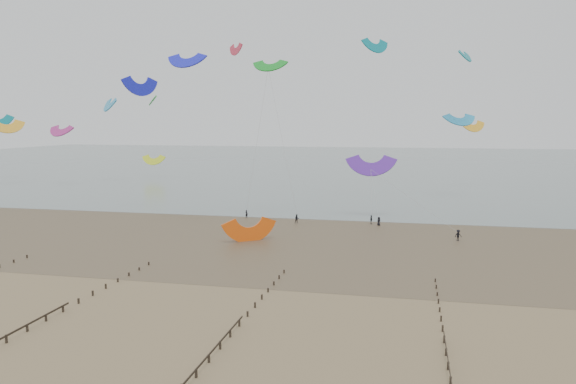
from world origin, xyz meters
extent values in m
plane|color=brown|center=(0.00, 0.00, 0.00)|extent=(500.00, 500.00, 0.00)
plane|color=#475654|center=(0.00, 200.00, 0.03)|extent=(500.00, 500.00, 0.00)
plane|color=#473A28|center=(0.00, 35.00, 0.01)|extent=(500.00, 500.00, 0.00)
ellipsoid|color=slate|center=(-18.00, 22.00, 0.01)|extent=(23.60, 14.36, 0.01)
ellipsoid|color=slate|center=(12.00, 38.00, 0.01)|extent=(33.64, 18.32, 0.01)
ellipsoid|color=slate|center=(-40.00, 40.00, 0.01)|extent=(26.95, 14.22, 0.01)
cube|color=black|center=(-32.00, 9.37, 0.19)|extent=(0.16, 0.16, 0.48)
cube|color=black|center=(-32.00, 12.00, 0.17)|extent=(0.16, 0.16, 0.45)
cube|color=black|center=(-14.00, -14.32, 0.32)|extent=(0.16, 0.16, 0.74)
cube|color=black|center=(-14.00, -11.68, 0.31)|extent=(0.16, 0.16, 0.71)
cube|color=black|center=(-14.00, -9.05, 0.29)|extent=(0.16, 0.16, 0.68)
cube|color=black|center=(-14.00, -6.42, 0.28)|extent=(0.16, 0.16, 0.65)
cube|color=black|center=(-14.00, -3.79, 0.26)|extent=(0.16, 0.16, 0.62)
cube|color=black|center=(-14.00, -1.16, 0.25)|extent=(0.16, 0.16, 0.59)
cube|color=black|center=(-14.00, 1.47, 0.23)|extent=(0.16, 0.16, 0.57)
cube|color=black|center=(-14.00, 4.11, 0.22)|extent=(0.16, 0.16, 0.54)
cube|color=black|center=(-14.00, 6.74, 0.20)|extent=(0.16, 0.16, 0.51)
cube|color=black|center=(-14.00, 9.37, 0.19)|extent=(0.16, 0.16, 0.48)
cube|color=black|center=(-14.00, 12.00, 0.17)|extent=(0.16, 0.16, 0.45)
cube|color=black|center=(4.00, -16.95, 0.33)|extent=(0.16, 0.16, 0.77)
cube|color=black|center=(4.00, -14.32, 0.32)|extent=(0.16, 0.16, 0.74)
cube|color=black|center=(4.00, -11.68, 0.31)|extent=(0.16, 0.16, 0.71)
cube|color=black|center=(4.00, -9.05, 0.29)|extent=(0.16, 0.16, 0.68)
cube|color=black|center=(4.00, -6.42, 0.28)|extent=(0.16, 0.16, 0.65)
cube|color=black|center=(4.00, -3.79, 0.26)|extent=(0.16, 0.16, 0.62)
cube|color=black|center=(4.00, -1.16, 0.25)|extent=(0.16, 0.16, 0.59)
cube|color=black|center=(4.00, 1.47, 0.23)|extent=(0.16, 0.16, 0.57)
cube|color=black|center=(4.00, 4.11, 0.22)|extent=(0.16, 0.16, 0.54)
cube|color=black|center=(4.00, 6.74, 0.20)|extent=(0.16, 0.16, 0.51)
cube|color=black|center=(4.00, 9.37, 0.19)|extent=(0.16, 0.16, 0.48)
cube|color=black|center=(4.00, 12.00, 0.17)|extent=(0.16, 0.16, 0.45)
cube|color=black|center=(22.00, -14.32, 0.32)|extent=(0.16, 0.16, 0.74)
cube|color=black|center=(22.00, -11.68, 0.31)|extent=(0.16, 0.16, 0.71)
cube|color=black|center=(22.00, -9.05, 0.29)|extent=(0.16, 0.16, 0.68)
cube|color=black|center=(22.00, -6.42, 0.28)|extent=(0.16, 0.16, 0.65)
cube|color=black|center=(22.00, -3.79, 0.26)|extent=(0.16, 0.16, 0.62)
cube|color=black|center=(22.00, -1.16, 0.25)|extent=(0.16, 0.16, 0.59)
cube|color=black|center=(22.00, 1.47, 0.23)|extent=(0.16, 0.16, 0.57)
cube|color=black|center=(22.00, 4.11, 0.22)|extent=(0.16, 0.16, 0.54)
cube|color=black|center=(22.00, 6.74, 0.20)|extent=(0.16, 0.16, 0.51)
cube|color=black|center=(22.00, 9.37, 0.19)|extent=(0.16, 0.16, 0.48)
cube|color=black|center=(22.00, 12.00, 0.17)|extent=(0.16, 0.16, 0.45)
imported|color=black|center=(-11.86, 49.18, 0.78)|extent=(0.67, 0.58, 1.56)
imported|color=black|center=(12.13, 47.60, 0.82)|extent=(0.51, 1.00, 1.63)
imported|color=black|center=(-1.20, 45.55, 0.83)|extent=(0.98, 0.88, 1.66)
imported|color=black|center=(26.38, 36.12, 0.88)|extent=(1.31, 1.09, 1.76)
imported|color=black|center=(13.55, 46.53, 0.79)|extent=(0.90, 0.90, 1.58)
camera|label=1|loc=(18.84, -53.39, 18.54)|focal=35.00mm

